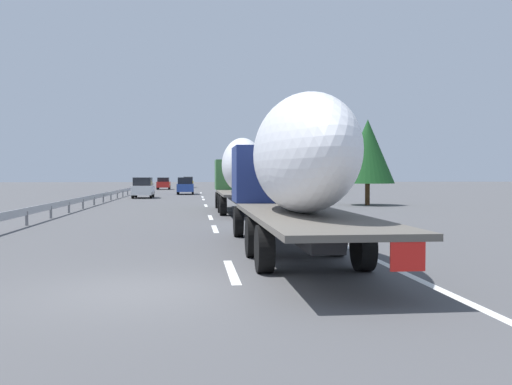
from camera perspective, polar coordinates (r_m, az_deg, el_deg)
ground_plane at (r=50.57m, az=-7.28°, el=-0.69°), size 260.00×260.00×0.00m
lane_stripe_0 at (r=12.72m, az=-2.45°, el=-7.83°), size 3.20×0.20×0.01m
lane_stripe_1 at (r=22.64m, az=-4.09°, el=-3.63°), size 3.20×0.20×0.01m
lane_stripe_2 at (r=28.84m, az=-4.54°, el=-2.48°), size 3.20×0.20×0.01m
lane_stripe_3 at (r=40.07m, az=-5.00°, el=-1.30°), size 3.20×0.20×0.01m
lane_stripe_4 at (r=50.23m, az=-5.24°, el=-0.69°), size 3.20×0.20×0.01m
lane_stripe_5 at (r=56.00m, az=-5.33°, el=-0.44°), size 3.20×0.20×0.01m
lane_stripe_6 at (r=69.03m, az=-5.49°, el=-0.04°), size 3.20×0.20×0.01m
edge_line_right at (r=55.74m, az=-1.52°, el=-0.45°), size 110.00×0.20×0.01m
truck_lead at (r=32.69m, az=-1.59°, el=2.14°), size 12.64×2.55×4.14m
truck_trailing at (r=15.25m, az=3.69°, el=2.67°), size 13.68×2.55×4.07m
car_blue_sedan at (r=64.12m, az=-7.02°, el=0.66°), size 4.65×1.84×1.88m
car_white_van at (r=54.25m, az=-11.15°, el=0.47°), size 4.36×1.84×1.91m
car_yellow_coupe at (r=100.05m, az=-6.75°, el=1.04°), size 4.58×1.82×1.85m
car_red_compact at (r=86.40m, az=-9.16°, el=0.90°), size 4.39×1.90×1.78m
road_sign at (r=47.31m, az=0.77°, el=2.06°), size 0.10×0.90×3.48m
tree_0 at (r=68.69m, az=3.18°, el=2.80°), size 3.61×3.61×5.28m
tree_1 at (r=61.47m, az=2.39°, el=3.21°), size 2.93×2.93×5.85m
tree_2 at (r=90.32m, az=1.11°, el=2.76°), size 2.85×2.85×5.82m
tree_3 at (r=41.42m, az=11.02°, el=4.02°), size 3.80×3.80×6.07m
guardrail_median at (r=53.99m, az=-13.60°, el=0.05°), size 94.00×0.10×0.76m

